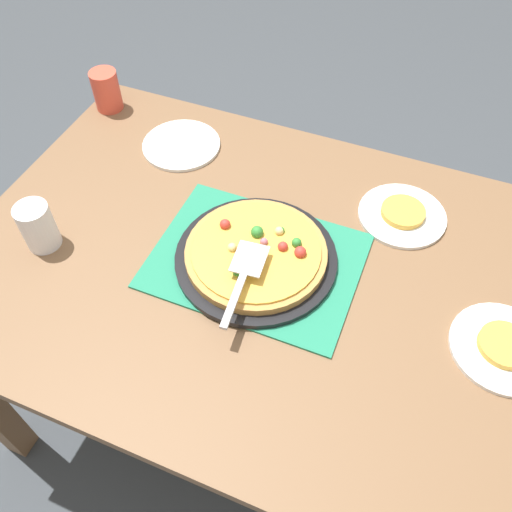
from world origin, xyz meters
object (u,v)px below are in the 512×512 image
plate_near_left (402,215)px  pizza_server (243,275)px  pizza_pan (256,258)px  plate_side (181,145)px  pizza (256,252)px  cup_far (106,90)px  served_slice_right (505,345)px  cup_near (38,226)px  plate_far_right (503,348)px  served_slice_left (403,212)px

plate_near_left → pizza_server: size_ratio=0.94×
pizza_pan → plate_side: size_ratio=1.73×
plate_side → pizza: bearing=-40.7°
cup_far → pizza_server: (0.65, -0.48, 0.01)m
cup_far → pizza_server: size_ratio=0.51×
served_slice_right → cup_near: cup_near is taller
pizza → pizza_server: (0.01, -0.10, 0.04)m
cup_near → pizza: bearing=15.9°
cup_far → plate_far_right: bearing=-18.8°
plate_far_right → pizza_server: size_ratio=0.94×
cup_near → cup_far: 0.55m
plate_near_left → served_slice_right: (0.28, -0.29, 0.01)m
plate_near_left → served_slice_left: (0.00, 0.00, 0.01)m
pizza_pan → served_slice_left: size_ratio=3.45×
served_slice_right → cup_near: size_ratio=0.92×
plate_side → served_slice_left: served_slice_left is taller
served_slice_right → pizza_server: 0.56m
plate_near_left → pizza_server: pizza_server is taller
pizza → plate_side: (-0.35, 0.30, -0.03)m
served_slice_right → cup_near: 1.07m
plate_near_left → served_slice_right: size_ratio=2.00×
pizza_pan → served_slice_left: bearing=43.4°
pizza_pan → cup_far: size_ratio=3.17×
pizza_pan → pizza_server: pizza_server is taller
pizza_pan → served_slice_left: 0.40m
plate_far_right → pizza_server: pizza_server is taller
pizza → served_slice_left: bearing=43.4°
pizza_pan → served_slice_right: bearing=-2.3°
pizza_pan → served_slice_right: (0.56, -0.02, 0.01)m
pizza → served_slice_left: pizza is taller
cup_near → pizza_server: 0.51m
pizza_pan → plate_side: (-0.35, 0.31, -0.01)m
cup_near → served_slice_left: bearing=27.8°
served_slice_right → cup_far: size_ratio=0.92×
plate_side → served_slice_right: (0.92, -0.33, 0.01)m
served_slice_left → plate_far_right: bearing=-46.7°
plate_far_right → plate_side: size_ratio=1.00×
cup_near → plate_side: bearing=72.4°
served_slice_left → pizza_server: bearing=-126.9°
served_slice_right → cup_near: (-1.06, -0.12, 0.04)m
served_slice_left → served_slice_right: (0.28, -0.29, 0.00)m
pizza_pan → pizza: pizza is taller
plate_near_left → cup_far: size_ratio=1.83×
pizza → plate_far_right: 0.56m
pizza_server → cup_near: bearing=-175.2°
plate_side → plate_near_left: bearing=-3.0°
plate_side → cup_far: size_ratio=1.83×
pizza → plate_near_left: 0.40m
plate_near_left → served_slice_left: size_ratio=2.00×
served_slice_left → cup_far: bearing=172.9°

